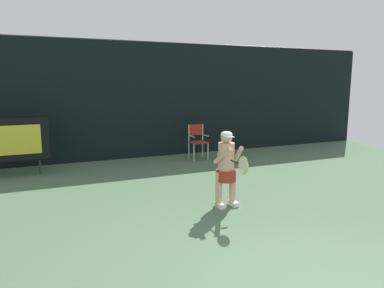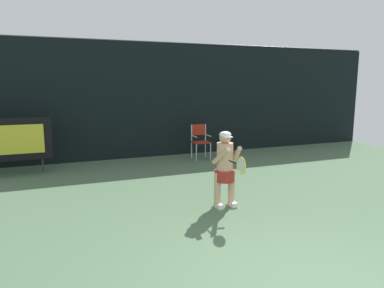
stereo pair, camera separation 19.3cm
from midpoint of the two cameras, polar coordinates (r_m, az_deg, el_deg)
name	(u,v)px [view 1 (the left image)]	position (r m, az deg, el deg)	size (l,w,h in m)	color
backdrop_screen	(134,101)	(11.38, -9.81, 6.81)	(18.00, 0.12, 3.66)	black
scoreboard	(2,140)	(10.14, -28.65, 0.50)	(2.20, 0.21, 1.50)	black
umpire_chair	(197,139)	(11.17, 0.39, 0.75)	(0.52, 0.44, 1.08)	#B7B7BC
water_bottle	(218,156)	(11.08, 3.75, -1.95)	(0.07, 0.07, 0.27)	silver
tennis_player	(226,166)	(6.83, 4.73, -3.54)	(0.53, 0.60, 1.47)	white
tennis_racket	(243,165)	(6.21, 7.27, -3.37)	(0.03, 0.60, 0.31)	black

